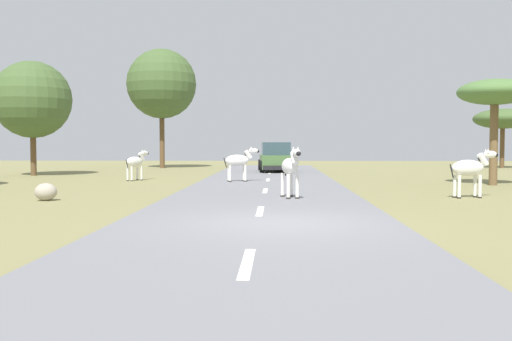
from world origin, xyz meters
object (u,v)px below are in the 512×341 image
Objects in this scene: zebra_1 at (470,169)px; zebra_2 at (136,162)px; zebra_0 at (291,167)px; tree_3 at (32,100)px; tree_1 at (162,84)px; zebra_3 at (239,161)px; tree_5 at (495,94)px; rock_2 at (46,192)px; tree_2 at (503,119)px; car_0 at (276,158)px.

zebra_1 reaches higher than zebra_2.
zebra_0 is 0.27× the size of tree_3.
tree_3 is (-6.54, 3.99, 3.19)m from zebra_2.
zebra_3 is at bearing -66.61° from tree_1.
zebra_2 is 15.78m from tree_5.
zebra_0 is 11.06m from zebra_2.
zebra_1 is 6.81m from tree_5.
zebra_3 is at bearing 56.85° from rock_2.
tree_2 is at bearing 2.34° from tree_1.
car_0 is 13.96m from tree_3.
zebra_2 is at bearing -83.45° from tree_1.
car_0 is at bearing 68.43° from rock_2.
zebra_3 is 2.38× the size of rock_2.
tree_1 is 23.53m from rock_2.
zebra_1 is 14.81m from zebra_2.
tree_3 is (-13.45, 12.63, 3.06)m from zebra_0.
tree_2 is (23.92, 0.98, -2.43)m from tree_1.
tree_1 reaches higher than tree_2.
tree_5 is (8.91, -10.39, 2.87)m from car_0.
zebra_0 is 0.38× the size of tree_5.
tree_3 is (-12.97, -4.06, 3.20)m from car_0.
tree_1 is (-8.47, 22.26, 4.89)m from zebra_0.
tree_5 reaches higher than zebra_2.
zebra_3 reaches higher than rock_2.
zebra_1 is at bearing -3.95° from zebra_2.
car_0 is 6.76× the size of rock_2.
tree_5 is (2.80, 5.54, 2.80)m from zebra_1.
tree_3 is at bearing -159.85° from tree_2.
tree_5 is (8.43, 6.30, 2.74)m from zebra_0.
tree_5 reaches higher than rock_2.
tree_2 is (17.51, 15.78, 2.49)m from zebra_3.
tree_2 is 18.32m from tree_5.
tree_1 is (-8.00, 5.57, 5.03)m from car_0.
zebra_2 is (-6.91, 8.64, -0.13)m from zebra_0.
tree_5 is at bearing 127.04° from car_0.
zebra_2 is 0.33× the size of tree_5.
car_0 reaches higher than zebra_1.
tree_1 reaches higher than tree_5.
zebra_1 is at bearing 107.39° from car_0.
tree_2 reaches higher than zebra_2.
zebra_3 is (-2.07, 7.45, -0.03)m from zebra_0.
tree_1 is at bearing 136.66° from tree_5.
zebra_3 is at bearing 14.36° from zebra_2.
tree_2 is at bearing -161.25° from car_0.
car_0 is 17.41m from tree_2.
zebra_3 is (4.84, -1.19, 0.10)m from zebra_2.
zebra_0 reaches higher than zebra_2.
tree_1 reaches higher than tree_3.
tree_1 is 10.99m from tree_3.
tree_1 is (-14.10, 21.49, 4.95)m from zebra_1.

